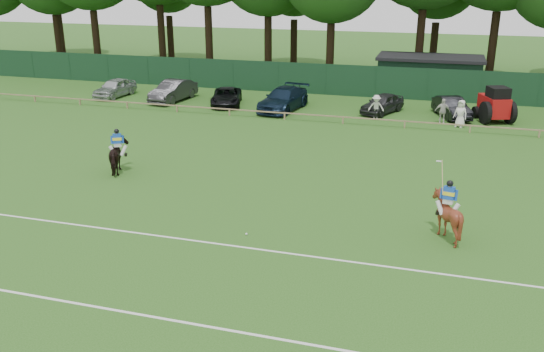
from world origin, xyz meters
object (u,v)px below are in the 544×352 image
at_px(horse_dark, 119,156).
at_px(sedan_navy, 283,99).
at_px(horse_chestnut, 446,216).
at_px(tractor, 495,105).
at_px(polo_ball, 246,234).
at_px(estate_black, 452,107).
at_px(sedan_silver, 115,88).
at_px(spectator_left, 376,107).
at_px(hatch_grey, 382,103).
at_px(utility_shed, 429,75).
at_px(spectator_mid, 442,111).
at_px(sedan_grey, 173,91).
at_px(suv_black, 226,97).
at_px(spectator_right, 461,114).

xyz_separation_m(horse_dark, sedan_navy, (4.26, 15.56, -0.05)).
distance_m(horse_chestnut, tractor, 19.63).
xyz_separation_m(sedan_navy, polo_ball, (4.20, -20.73, -0.75)).
bearing_deg(horse_chestnut, horse_dark, -1.33).
height_order(horse_chestnut, estate_black, horse_chestnut).
bearing_deg(sedan_silver, spectator_left, 0.84).
xyz_separation_m(hatch_grey, utility_shed, (2.86, 8.19, 0.85)).
bearing_deg(horse_chestnut, polo_ball, 25.15).
distance_m(horse_dark, spectator_mid, 21.24).
xyz_separation_m(horse_dark, horse_chestnut, (15.74, -3.24, 0.04)).
distance_m(sedan_grey, suv_black, 4.48).
distance_m(horse_dark, suv_black, 15.95).
bearing_deg(polo_ball, sedan_grey, 121.81).
distance_m(polo_ball, tractor, 23.68).
bearing_deg(spectator_right, sedan_grey, -160.16).
bearing_deg(spectator_mid, utility_shed, 92.06).
height_order(sedan_navy, spectator_right, spectator_right).
bearing_deg(horse_chestnut, sedan_grey, -33.11).
xyz_separation_m(suv_black, spectator_left, (11.31, -1.18, 0.19)).
relative_size(horse_chestnut, estate_black, 0.42).
bearing_deg(tractor, spectator_mid, -176.05).
relative_size(spectator_left, polo_ball, 18.23).
bearing_deg(hatch_grey, utility_shed, 94.73).
xyz_separation_m(horse_dark, polo_ball, (8.46, -5.17, -0.80)).
xyz_separation_m(sedan_navy, utility_shed, (9.85, 9.25, 0.74)).
bearing_deg(spectator_right, tractor, 69.29).
bearing_deg(spectator_right, sedan_silver, -159.28).
relative_size(sedan_grey, polo_ball, 53.36).
bearing_deg(suv_black, spectator_mid, -20.72).
bearing_deg(horse_chestnut, spectator_left, -65.03).
bearing_deg(sedan_grey, hatch_grey, 8.52).
distance_m(spectator_left, tractor, 7.79).
bearing_deg(spectator_right, suv_black, -160.96).
height_order(estate_black, utility_shed, utility_shed).
bearing_deg(tractor, hatch_grey, 156.02).
height_order(spectator_left, utility_shed, utility_shed).
relative_size(suv_black, polo_ball, 50.41).
distance_m(spectator_mid, polo_ball, 21.01).
xyz_separation_m(horse_dark, estate_black, (15.97, 16.67, -0.15)).
height_order(spectator_right, tractor, tractor).
bearing_deg(spectator_right, utility_shed, 127.96).
bearing_deg(tractor, horse_dark, -159.60).
bearing_deg(estate_black, sedan_navy, 164.45).
xyz_separation_m(utility_shed, tractor, (4.58, -8.65, -0.41)).
height_order(horse_dark, spectator_right, spectator_right).
bearing_deg(suv_black, estate_black, -13.48).
relative_size(spectator_left, spectator_mid, 0.98).
bearing_deg(horse_chestnut, hatch_grey, -66.97).
relative_size(spectator_mid, utility_shed, 0.20).
bearing_deg(spectator_mid, polo_ball, -114.20).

